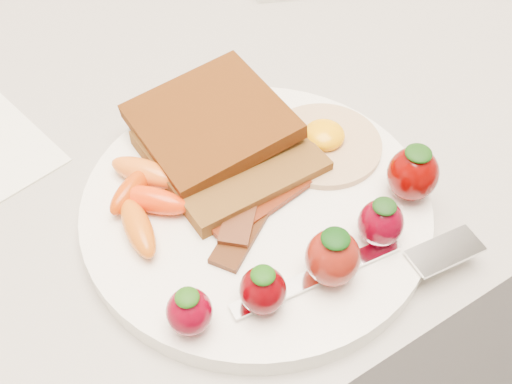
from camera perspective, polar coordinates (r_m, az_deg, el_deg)
counter at (r=0.96m, az=-3.51°, el=-12.26°), size 2.00×0.60×0.90m
plate at (r=0.50m, az=0.00°, el=-1.42°), size 0.27×0.27×0.02m
toast_lower at (r=0.52m, az=-2.40°, el=3.51°), size 0.12×0.12×0.01m
toast_upper at (r=0.53m, az=-4.07°, el=6.31°), size 0.12×0.11×0.03m
fried_egg at (r=0.53m, az=6.04°, el=4.45°), size 0.10×0.10×0.02m
bacon_strips at (r=0.48m, az=-0.45°, el=-1.45°), size 0.10×0.09×0.01m
baby_carrots at (r=0.49m, az=-10.04°, el=-0.45°), size 0.07×0.11×0.02m
strawberries at (r=0.45m, az=7.30°, el=-3.95°), size 0.23×0.07×0.05m
fork at (r=0.46m, az=10.68°, el=-6.35°), size 0.18×0.06×0.00m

